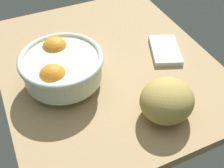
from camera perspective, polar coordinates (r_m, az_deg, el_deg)
ground_plane at (r=86.23cm, az=-1.21°, el=3.71°), size 73.03×61.74×3.00cm
fruit_bowl at (r=75.52cm, az=-10.29°, el=3.57°), size 22.28×22.28×10.91cm
bread_loaf at (r=68.76cm, az=11.03°, el=-3.27°), size 16.50×17.07×9.71cm
napkin_folded at (r=90.11cm, az=10.67°, el=6.78°), size 16.21×12.98×1.51cm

